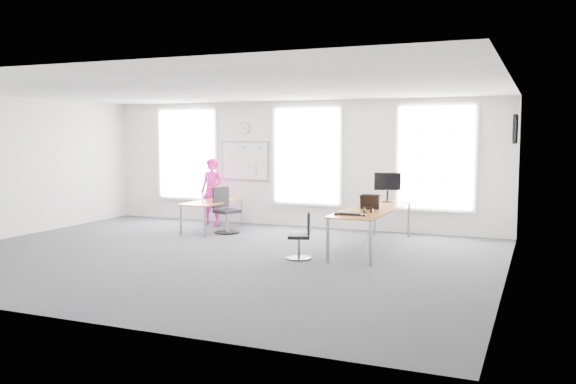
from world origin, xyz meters
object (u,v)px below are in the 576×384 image
at_px(desk_left, 213,203).
at_px(person, 212,192).
at_px(monitor, 387,184).
at_px(keyboard, 349,214).
at_px(desk_right, 373,210).
at_px(chair_right, 302,238).
at_px(headphones, 368,210).
at_px(chair_left, 225,213).

relative_size(desk_left, person, 1.14).
distance_m(desk_left, person, 0.84).
bearing_deg(monitor, keyboard, -110.57).
xyz_separation_m(desk_right, chair_right, (-0.90, -1.48, -0.38)).
relative_size(headphones, monitor, 0.29).
xyz_separation_m(chair_left, keyboard, (3.42, -1.78, 0.36)).
bearing_deg(chair_right, person, -149.26).
bearing_deg(keyboard, desk_left, 146.16).
distance_m(desk_left, headphones, 4.42).
relative_size(chair_right, headphones, 4.74).
height_order(desk_right, monitor, monitor).
distance_m(desk_left, monitor, 4.06).
xyz_separation_m(desk_right, monitor, (0.02, 1.07, 0.42)).
bearing_deg(desk_right, desk_left, 168.58).
relative_size(chair_right, chair_left, 0.82).
distance_m(desk_right, desk_left, 4.08).
distance_m(desk_left, chair_right, 3.86).
bearing_deg(desk_left, keyboard, -27.63).
distance_m(person, headphones, 5.09).
height_order(keyboard, headphones, headphones).
xyz_separation_m(chair_right, monitor, (0.91, 2.55, 0.80)).
relative_size(chair_left, monitor, 1.67).
xyz_separation_m(desk_right, headphones, (0.11, -0.81, 0.10)).
height_order(desk_left, person, person).
bearing_deg(chair_left, monitor, -60.32).
distance_m(chair_left, keyboard, 3.87).
distance_m(desk_right, monitor, 1.15).
bearing_deg(chair_left, desk_right, -77.47).
xyz_separation_m(desk_right, keyboard, (-0.12, -1.23, 0.06)).
bearing_deg(person, desk_right, -16.45).
bearing_deg(desk_left, chair_right, -36.36).
height_order(desk_right, chair_right, chair_right).
xyz_separation_m(chair_right, chair_left, (-2.64, 2.03, 0.08)).
height_order(headphones, monitor, monitor).
height_order(desk_left, keyboard, keyboard).
relative_size(desk_right, person, 2.01).
height_order(desk_left, monitor, monitor).
distance_m(chair_right, person, 4.65).
height_order(chair_left, headphones, chair_left).
bearing_deg(desk_left, desk_right, -11.42).
distance_m(chair_right, keyboard, 0.93).
relative_size(keyboard, monitor, 0.80).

